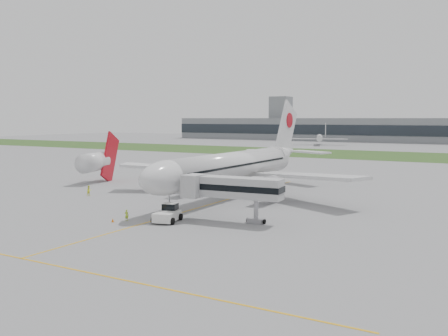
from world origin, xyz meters
The scene contains 14 objects.
ground centered at (0.00, 0.00, 0.00)m, with size 600.00×600.00×0.00m, color gray.
apron_markings centered at (0.00, -5.00, 0.00)m, with size 70.00×70.00×0.04m, color gold, non-canonical shape.
grass_strip centered at (0.00, 120.00, 0.01)m, with size 600.00×50.00×0.02m, color #254B1C.
terminal_building centered at (0.00, 229.87, 7.00)m, with size 320.00×22.30×14.00m.
control_tower centered at (-90.00, 232.00, 0.00)m, with size 12.00×12.00×56.00m, color gray, non-canonical shape.
airliner centered at (0.00, 4.87, 5.66)m, with size 48.13×53.95×17.88m.
pushback_tug centered at (1.99, -18.07, 1.08)m, with size 4.01×5.07×2.34m.
jet_bridge centered at (9.44, -14.17, 4.63)m, with size 13.52×4.94×6.26m.
safety_cone_left centered at (-4.13, -22.24, 0.27)m, with size 0.40×0.40×0.54m, color orange.
safety_cone_right centered at (1.14, -19.53, 0.29)m, with size 0.43×0.43×0.59m, color orange.
ground_crew_near centered at (-3.14, -20.56, 0.77)m, with size 0.56×0.37×1.55m, color #9BC520.
ground_crew_far centered at (-23.75, -6.93, 0.92)m, with size 0.89×0.70×1.84m, color #F1F729.
neighbor_aircraft centered at (-35.63, 7.01, 4.63)m, with size 6.45×14.48×11.70m.
distant_aircraft_left centered at (-44.82, 178.77, 0.00)m, with size 28.62×25.25×10.94m, color silver, non-canonical shape.
Camera 1 is at (41.76, -71.99, 13.93)m, focal length 40.00 mm.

